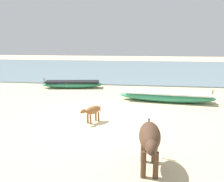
{
  "coord_description": "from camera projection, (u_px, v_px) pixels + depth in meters",
  "views": [
    {
      "loc": [
        1.66,
        -8.21,
        2.85
      ],
      "look_at": [
        0.14,
        2.53,
        0.6
      ],
      "focal_mm": 38.27,
      "sensor_mm": 36.0,
      "label": 1
    }
  ],
  "objects": [
    {
      "name": "fishing_boat_0",
      "position": [
        166.0,
        96.0,
        11.51
      ],
      "size": [
        4.61,
        1.45,
        0.68
      ],
      "rotation": [
        0.0,
        0.0,
        6.18
      ],
      "color": "#338C66",
      "rests_on": "ground"
    },
    {
      "name": "ground",
      "position": [
        99.0,
        121.0,
        8.76
      ],
      "size": [
        80.0,
        80.0,
        0.0
      ],
      "primitive_type": "plane",
      "color": "beige"
    },
    {
      "name": "calf_far_brown",
      "position": [
        92.0,
        111.0,
        8.48
      ],
      "size": [
        0.68,
        0.85,
        0.61
      ],
      "rotation": [
        0.0,
        0.0,
        4.11
      ],
      "color": "brown",
      "rests_on": "ground"
    },
    {
      "name": "cow_adult_dark",
      "position": [
        150.0,
        138.0,
        5.22
      ],
      "size": [
        0.5,
        1.66,
        1.07
      ],
      "rotation": [
        0.0,
        0.0,
        4.74
      ],
      "color": "#4C3323",
      "rests_on": "ground"
    },
    {
      "name": "fishing_boat_1",
      "position": [
        72.0,
        84.0,
        14.93
      ],
      "size": [
        3.89,
        1.47,
        0.64
      ],
      "rotation": [
        0.0,
        0.0,
        3.3
      ],
      "color": "#338C66",
      "rests_on": "ground"
    },
    {
      "name": "sea_water",
      "position": [
        130.0,
        68.0,
        25.41
      ],
      "size": [
        60.0,
        20.0,
        0.08
      ],
      "primitive_type": "cube",
      "color": "slate",
      "rests_on": "ground"
    }
  ]
}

